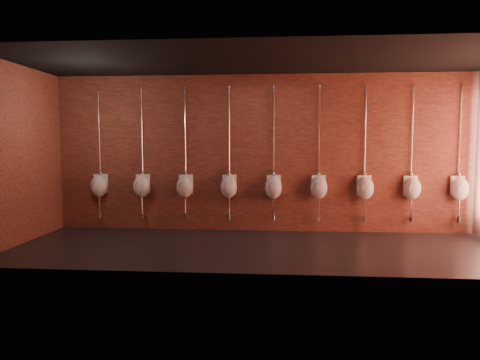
{
  "coord_description": "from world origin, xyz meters",
  "views": [
    {
      "loc": [
        0.26,
        -7.28,
        1.8
      ],
      "look_at": [
        -0.38,
        0.9,
        1.1
      ],
      "focal_mm": 32.0,
      "sensor_mm": 36.0,
      "label": 1
    }
  ],
  "objects_px": {
    "urinal_3": "(229,186)",
    "urinal_8": "(459,188)",
    "urinal_0": "(99,185)",
    "urinal_6": "(365,187)",
    "urinal_5": "(319,187)",
    "urinal_1": "(142,186)",
    "urinal_7": "(412,188)",
    "urinal_2": "(185,186)",
    "urinal_4": "(273,187)"
  },
  "relations": [
    {
      "from": "urinal_3",
      "to": "urinal_8",
      "type": "xyz_separation_m",
      "value": [
        4.56,
        0.0,
        0.0
      ]
    },
    {
      "from": "urinal_0",
      "to": "urinal_6",
      "type": "xyz_separation_m",
      "value": [
        5.47,
        0.0,
        0.0
      ]
    },
    {
      "from": "urinal_5",
      "to": "urinal_6",
      "type": "bearing_deg",
      "value": 0.0
    },
    {
      "from": "urinal_0",
      "to": "urinal_3",
      "type": "bearing_deg",
      "value": 0.0
    },
    {
      "from": "urinal_5",
      "to": "urinal_8",
      "type": "height_order",
      "value": "same"
    },
    {
      "from": "urinal_5",
      "to": "urinal_8",
      "type": "bearing_deg",
      "value": 0.0
    },
    {
      "from": "urinal_1",
      "to": "urinal_5",
      "type": "bearing_deg",
      "value": 0.0
    },
    {
      "from": "urinal_7",
      "to": "urinal_8",
      "type": "distance_m",
      "value": 0.91
    },
    {
      "from": "urinal_5",
      "to": "urinal_8",
      "type": "xyz_separation_m",
      "value": [
        2.74,
        0.0,
        0.0
      ]
    },
    {
      "from": "urinal_2",
      "to": "urinal_3",
      "type": "height_order",
      "value": "same"
    },
    {
      "from": "urinal_1",
      "to": "urinal_5",
      "type": "relative_size",
      "value": 1.0
    },
    {
      "from": "urinal_3",
      "to": "urinal_6",
      "type": "distance_m",
      "value": 2.74
    },
    {
      "from": "urinal_4",
      "to": "urinal_1",
      "type": "bearing_deg",
      "value": 180.0
    },
    {
      "from": "urinal_1",
      "to": "urinal_3",
      "type": "distance_m",
      "value": 1.82
    },
    {
      "from": "urinal_0",
      "to": "urinal_1",
      "type": "distance_m",
      "value": 0.91
    },
    {
      "from": "urinal_5",
      "to": "urinal_6",
      "type": "height_order",
      "value": "same"
    },
    {
      "from": "urinal_3",
      "to": "urinal_7",
      "type": "bearing_deg",
      "value": 0.0
    },
    {
      "from": "urinal_6",
      "to": "urinal_8",
      "type": "xyz_separation_m",
      "value": [
        1.82,
        0.0,
        0.0
      ]
    },
    {
      "from": "urinal_2",
      "to": "urinal_5",
      "type": "bearing_deg",
      "value": 0.0
    },
    {
      "from": "urinal_1",
      "to": "urinal_8",
      "type": "height_order",
      "value": "same"
    },
    {
      "from": "urinal_4",
      "to": "urinal_5",
      "type": "xyz_separation_m",
      "value": [
        0.91,
        0.0,
        0.0
      ]
    },
    {
      "from": "urinal_6",
      "to": "urinal_7",
      "type": "height_order",
      "value": "same"
    },
    {
      "from": "urinal_5",
      "to": "urinal_4",
      "type": "bearing_deg",
      "value": 180.0
    },
    {
      "from": "urinal_1",
      "to": "urinal_2",
      "type": "xyz_separation_m",
      "value": [
        0.91,
        0.0,
        0.0
      ]
    },
    {
      "from": "urinal_0",
      "to": "urinal_4",
      "type": "relative_size",
      "value": 1.0
    },
    {
      "from": "urinal_3",
      "to": "urinal_5",
      "type": "bearing_deg",
      "value": 0.0
    },
    {
      "from": "urinal_1",
      "to": "urinal_7",
      "type": "height_order",
      "value": "same"
    },
    {
      "from": "urinal_6",
      "to": "urinal_8",
      "type": "height_order",
      "value": "same"
    },
    {
      "from": "urinal_2",
      "to": "urinal_4",
      "type": "relative_size",
      "value": 1.0
    },
    {
      "from": "urinal_4",
      "to": "urinal_0",
      "type": "bearing_deg",
      "value": 180.0
    },
    {
      "from": "urinal_1",
      "to": "urinal_4",
      "type": "height_order",
      "value": "same"
    },
    {
      "from": "urinal_3",
      "to": "urinal_0",
      "type": "bearing_deg",
      "value": 180.0
    },
    {
      "from": "urinal_3",
      "to": "urinal_4",
      "type": "xyz_separation_m",
      "value": [
        0.91,
        0.0,
        0.0
      ]
    },
    {
      "from": "urinal_3",
      "to": "urinal_5",
      "type": "distance_m",
      "value": 1.82
    },
    {
      "from": "urinal_3",
      "to": "urinal_6",
      "type": "relative_size",
      "value": 1.0
    },
    {
      "from": "urinal_4",
      "to": "urinal_6",
      "type": "height_order",
      "value": "same"
    },
    {
      "from": "urinal_1",
      "to": "urinal_7",
      "type": "distance_m",
      "value": 5.47
    },
    {
      "from": "urinal_5",
      "to": "urinal_7",
      "type": "distance_m",
      "value": 1.82
    },
    {
      "from": "urinal_1",
      "to": "urinal_3",
      "type": "relative_size",
      "value": 1.0
    },
    {
      "from": "urinal_1",
      "to": "urinal_7",
      "type": "xyz_separation_m",
      "value": [
        5.47,
        0.0,
        0.0
      ]
    },
    {
      "from": "urinal_3",
      "to": "urinal_6",
      "type": "bearing_deg",
      "value": 0.0
    },
    {
      "from": "urinal_1",
      "to": "urinal_2",
      "type": "height_order",
      "value": "same"
    },
    {
      "from": "urinal_0",
      "to": "urinal_4",
      "type": "distance_m",
      "value": 3.65
    },
    {
      "from": "urinal_4",
      "to": "urinal_7",
      "type": "distance_m",
      "value": 2.74
    },
    {
      "from": "urinal_3",
      "to": "urinal_7",
      "type": "xyz_separation_m",
      "value": [
        3.65,
        0.0,
        0.0
      ]
    },
    {
      "from": "urinal_8",
      "to": "urinal_7",
      "type": "bearing_deg",
      "value": 180.0
    },
    {
      "from": "urinal_4",
      "to": "urinal_7",
      "type": "xyz_separation_m",
      "value": [
        2.74,
        0.0,
        0.0
      ]
    },
    {
      "from": "urinal_5",
      "to": "urinal_8",
      "type": "relative_size",
      "value": 1.0
    },
    {
      "from": "urinal_1",
      "to": "urinal_2",
      "type": "relative_size",
      "value": 1.0
    },
    {
      "from": "urinal_0",
      "to": "urinal_6",
      "type": "height_order",
      "value": "same"
    }
  ]
}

